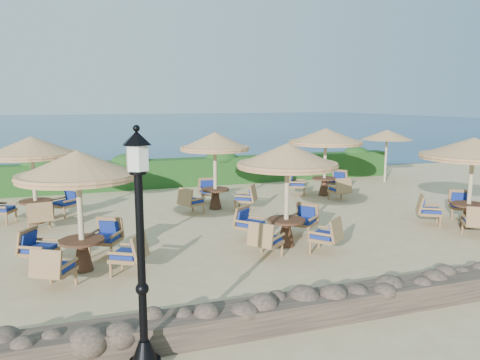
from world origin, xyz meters
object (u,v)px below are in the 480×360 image
lamp_post (141,264)px  cafe_set_0 (79,192)px  extra_parasol (387,135)px  cafe_set_3 (33,162)px  cafe_set_2 (472,164)px  cafe_set_4 (215,157)px  cafe_set_5 (325,147)px  cafe_set_1 (287,179)px

lamp_post → cafe_set_0: 4.45m
extra_parasol → cafe_set_3: (-14.66, -2.88, -0.29)m
extra_parasol → cafe_set_2: size_ratio=0.80×
lamp_post → cafe_set_0: lamp_post is taller
lamp_post → extra_parasol: lamp_post is taller
lamp_post → cafe_set_0: bearing=99.9°
lamp_post → cafe_set_4: bearing=68.4°
cafe_set_0 → cafe_set_4: 6.53m
extra_parasol → cafe_set_5: (-4.25, -1.94, -0.24)m
cafe_set_0 → cafe_set_3: same height
cafe_set_3 → cafe_set_5: bearing=5.1°
cafe_set_2 → cafe_set_3: (-12.12, 4.63, 0.00)m
extra_parasol → cafe_set_1: 11.23m
cafe_set_3 → extra_parasol: bearing=11.1°
lamp_post → cafe_set_5: bearing=50.3°
cafe_set_5 → cafe_set_3: bearing=-174.9°
extra_parasol → cafe_set_3: cafe_set_3 is taller
cafe_set_0 → cafe_set_1: size_ratio=1.05×
extra_parasol → cafe_set_0: cafe_set_0 is taller
cafe_set_0 → cafe_set_4: bearing=47.6°
cafe_set_0 → cafe_set_4: size_ratio=1.00×
lamp_post → cafe_set_5: size_ratio=1.14×
extra_parasol → cafe_set_1: bearing=-138.5°
cafe_set_0 → cafe_set_3: bearing=105.3°
cafe_set_2 → cafe_set_5: (-1.70, 5.56, 0.06)m
cafe_set_1 → cafe_set_5: (4.15, 5.50, 0.18)m
cafe_set_1 → cafe_set_3: bearing=143.9°
extra_parasol → cafe_set_3: size_ratio=0.87×
cafe_set_5 → extra_parasol: bearing=24.6°
cafe_set_3 → lamp_post: bearing=-77.3°
cafe_set_5 → cafe_set_2: bearing=-73.0°
cafe_set_0 → cafe_set_1: (4.96, 0.18, -0.01)m
extra_parasol → cafe_set_1: (-8.40, -7.44, -0.42)m
extra_parasol → cafe_set_4: bearing=-162.7°
cafe_set_0 → cafe_set_3: size_ratio=1.00×
cafe_set_2 → lamp_post: bearing=-155.9°
extra_parasol → cafe_set_0: 15.39m
lamp_post → cafe_set_0: (-0.76, 4.38, 0.21)m
cafe_set_1 → cafe_set_3: size_ratio=0.96×
cafe_set_0 → cafe_set_1: bearing=2.1°
cafe_set_4 → cafe_set_3: bearing=-179.2°
cafe_set_1 → lamp_post: bearing=-132.7°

